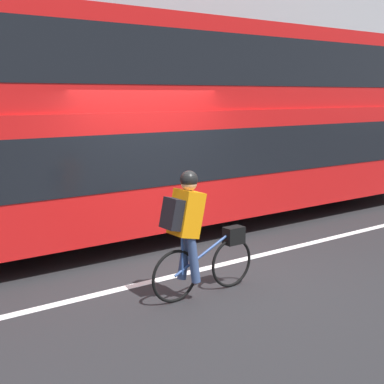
{
  "coord_description": "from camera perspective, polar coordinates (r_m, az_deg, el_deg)",
  "views": [
    {
      "loc": [
        -4.17,
        -5.81,
        2.44
      ],
      "look_at": [
        0.49,
        0.52,
        1.0
      ],
      "focal_mm": 50.0,
      "sensor_mm": 36.0,
      "label": 1
    }
  ],
  "objects": [
    {
      "name": "ground_plane",
      "position": [
        7.55,
        -0.67,
        -8.46
      ],
      "size": [
        80.0,
        80.0,
        0.0
      ],
      "primitive_type": "plane",
      "color": "#232326"
    },
    {
      "name": "road_center_line",
      "position": [
        7.5,
        -0.36,
        -8.57
      ],
      "size": [
        50.0,
        0.14,
        0.01
      ],
      "primitive_type": "cube",
      "color": "silver",
      "rests_on": "ground_plane"
    },
    {
      "name": "sidewalk_curb",
      "position": [
        12.2,
        -15.68,
        -1.31
      ],
      "size": [
        60.0,
        2.27,
        0.1
      ],
      "color": "gray",
      "rests_on": "ground_plane"
    },
    {
      "name": "building_facade",
      "position": [
        13.25,
        -18.57,
        15.96
      ],
      "size": [
        60.0,
        0.3,
        7.7
      ],
      "color": "#9E9EA3",
      "rests_on": "ground_plane"
    },
    {
      "name": "bus",
      "position": [
        10.09,
        1.3,
        8.15
      ],
      "size": [
        11.49,
        2.61,
        3.66
      ],
      "color": "black",
      "rests_on": "ground_plane"
    },
    {
      "name": "cyclist_on_bike",
      "position": [
        6.39,
        0.17,
        -4.03
      ],
      "size": [
        1.52,
        0.32,
        1.57
      ],
      "color": "black",
      "rests_on": "ground_plane"
    }
  ]
}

